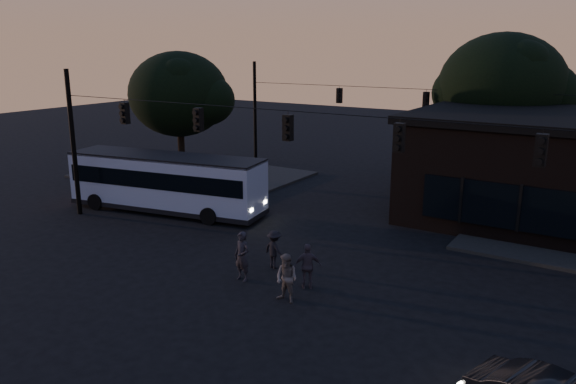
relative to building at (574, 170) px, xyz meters
The scene contains 12 objects.
ground 18.53m from the building, 119.40° to the right, with size 120.00×120.00×0.00m, color black.
sidewalk_far_left 23.23m from the building, behind, with size 14.00×10.00×0.15m, color black.
building is the anchor object (origin of this frame).
tree_behind 8.57m from the building, 129.68° to the left, with size 7.60×7.60×9.43m.
tree_left 23.37m from the building, behind, with size 6.40×6.40×8.30m.
signal_rig_near 15.08m from the building, 126.93° to the right, with size 26.24×0.30×7.50m.
signal_rig_far 9.97m from the building, 155.90° to the left, with size 26.24×0.30×7.50m.
bus 20.59m from the building, 153.57° to the right, with size 11.13×4.36×3.06m.
pedestrian_a 17.31m from the building, 123.65° to the right, with size 0.69×0.45×1.90m, color black.
pedestrian_b 16.72m from the building, 115.43° to the right, with size 0.84×0.65×1.73m, color #534D4C.
pedestrian_c 15.50m from the building, 117.43° to the right, with size 1.00×0.42×1.70m, color #362E38.
pedestrian_d 15.78m from the building, 125.95° to the right, with size 1.00×0.58×1.55m, color black.
Camera 1 is at (11.44, -14.12, 8.59)m, focal length 35.00 mm.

